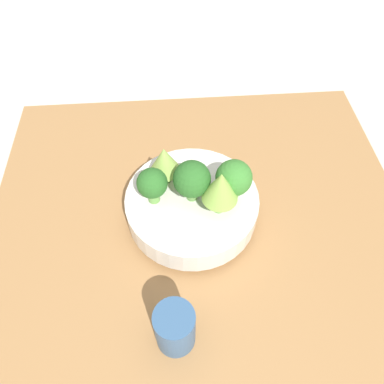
% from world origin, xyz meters
% --- Properties ---
extents(ground_plane, '(6.00, 6.00, 0.00)m').
position_xyz_m(ground_plane, '(0.00, 0.00, 0.00)').
color(ground_plane, beige).
extents(table, '(0.88, 0.78, 0.04)m').
position_xyz_m(table, '(0.00, 0.00, 0.02)').
color(table, '#9E7042').
rests_on(table, ground_plane).
extents(bowl, '(0.26, 0.26, 0.07)m').
position_xyz_m(bowl, '(-0.02, -0.00, 0.08)').
color(bowl, silver).
rests_on(bowl, table).
extents(broccoli_floret_right, '(0.07, 0.07, 0.09)m').
position_xyz_m(broccoli_floret_right, '(0.06, 0.00, 0.16)').
color(broccoli_floret_right, '#7AB256').
rests_on(broccoli_floret_right, bowl).
extents(romanesco_piece_near, '(0.07, 0.07, 0.10)m').
position_xyz_m(romanesco_piece_near, '(0.03, -0.03, 0.18)').
color(romanesco_piece_near, '#609347').
rests_on(romanesco_piece_near, bowl).
extents(romanesco_piece_far, '(0.06, 0.06, 0.09)m').
position_xyz_m(romanesco_piece_far, '(-0.06, 0.05, 0.17)').
color(romanesco_piece_far, '#6BA34C').
rests_on(romanesco_piece_far, bowl).
extents(broccoli_floret_center, '(0.07, 0.07, 0.09)m').
position_xyz_m(broccoli_floret_center, '(-0.02, -0.00, 0.16)').
color(broccoli_floret_center, '#609347').
rests_on(broccoli_floret_center, bowl).
extents(broccoli_floret_left, '(0.06, 0.06, 0.08)m').
position_xyz_m(broccoli_floret_left, '(-0.09, 0.00, 0.16)').
color(broccoli_floret_left, '#6BA34C').
rests_on(broccoli_floret_left, bowl).
extents(cup, '(0.07, 0.07, 0.10)m').
position_xyz_m(cup, '(-0.06, -0.25, 0.09)').
color(cup, '#33567F').
rests_on(cup, table).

